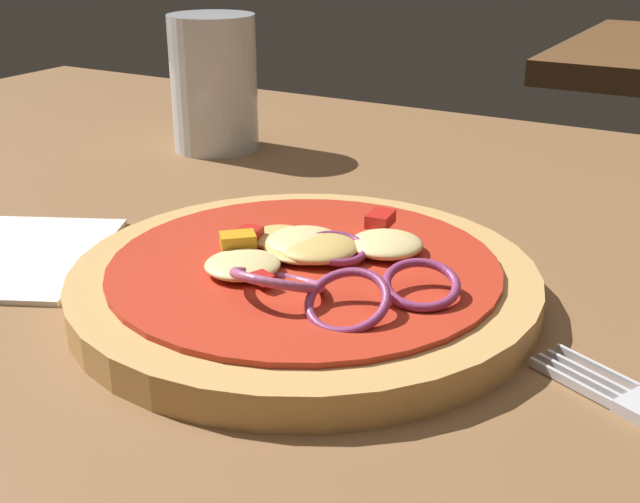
# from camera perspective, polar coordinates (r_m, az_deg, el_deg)

# --- Properties ---
(dining_table) EXTENTS (1.30, 0.85, 0.03)m
(dining_table) POSITION_cam_1_polar(r_m,az_deg,el_deg) (0.40, 4.43, -6.94)
(dining_table) COLOR brown
(dining_table) RESTS_ON ground
(pizza) EXTENTS (0.23, 0.23, 0.04)m
(pizza) POSITION_cam_1_polar(r_m,az_deg,el_deg) (0.40, -1.31, -2.13)
(pizza) COLOR tan
(pizza) RESTS_ON dining_table
(beer_glass) EXTENTS (0.07, 0.07, 0.11)m
(beer_glass) POSITION_cam_1_polar(r_m,az_deg,el_deg) (0.67, -7.43, 11.16)
(beer_glass) COLOR silver
(beer_glass) RESTS_ON dining_table
(napkin) EXTENTS (0.15, 0.15, 0.00)m
(napkin) POSITION_cam_1_polar(r_m,az_deg,el_deg) (0.49, -21.28, -0.26)
(napkin) COLOR white
(napkin) RESTS_ON dining_table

